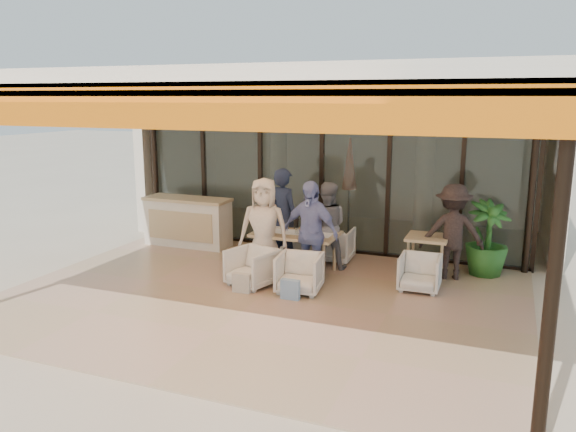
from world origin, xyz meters
The scene contains 21 objects.
ground centered at (0.00, 0.00, 0.00)m, with size 70.00×70.00×0.00m, color #C6B293.
terrace_floor centered at (0.00, 0.00, 0.01)m, with size 8.00×6.00×0.01m, color tan.
terrace_structure centered at (0.00, -0.26, 3.25)m, with size 8.00×6.00×3.40m.
glass_storefront centered at (0.00, 3.00, 1.60)m, with size 8.08×0.10×3.20m.
interior_block centered at (0.01, 5.31, 2.23)m, with size 9.05×3.62×3.52m.
host_counter centered at (-2.72, 2.30, 0.53)m, with size 1.85×0.65×1.04m.
dining_table centered at (0.04, 1.41, 0.69)m, with size 1.50×0.90×0.93m.
chair_far_left centered at (-0.37, 2.35, 0.30)m, with size 0.59×0.55×0.61m, color silver.
chair_far_right centered at (0.47, 2.35, 0.36)m, with size 0.70×0.66×0.72m, color silver.
chair_near_left centered at (-0.37, 0.45, 0.36)m, with size 0.69×0.65×0.71m, color silver.
chair_near_right centered at (0.47, 0.45, 0.35)m, with size 0.69×0.64×0.71m, color silver.
diner_navy centered at (-0.37, 1.85, 0.91)m, with size 0.67×0.44×1.83m, color #1A223A.
diner_grey centered at (0.47, 1.85, 0.81)m, with size 0.78×0.61×1.61m, color slate.
diner_cream centered at (-0.37, 0.95, 0.88)m, with size 0.86×0.56×1.76m, color beige.
diner_periwinkle centered at (0.47, 0.95, 0.88)m, with size 1.03×0.43×1.76m, color #6E77B7.
tote_bag_cream centered at (-0.37, 0.05, 0.17)m, with size 0.30×0.10×0.34m, color silver.
tote_bag_blue centered at (0.47, 0.05, 0.17)m, with size 0.30×0.10×0.34m, color #99BFD8.
side_table centered at (2.26, 2.00, 0.64)m, with size 0.70×0.70×0.74m.
side_chair centered at (2.26, 1.25, 0.33)m, with size 0.64×0.60×0.66m, color silver.
standing_woman centered at (2.67, 2.07, 0.84)m, with size 1.08×0.62×1.67m, color black.
potted_palm centered at (3.22, 2.49, 0.67)m, with size 0.75×0.75×1.34m, color #1E5919.
Camera 1 is at (3.48, -7.64, 3.11)m, focal length 35.00 mm.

